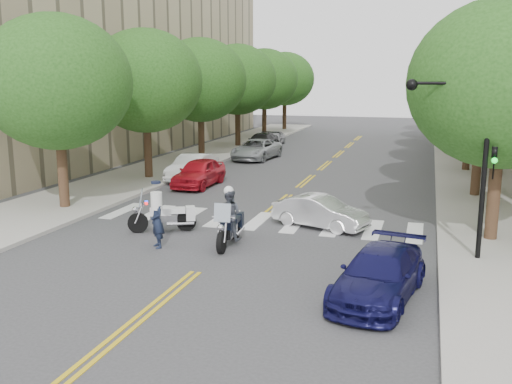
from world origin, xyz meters
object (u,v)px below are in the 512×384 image
at_px(motorcycle_police, 229,219).
at_px(sedan_blue, 379,275).
at_px(motorcycle_parked, 168,217).
at_px(convertible, 320,212).
at_px(officer_standing, 157,221).

height_order(motorcycle_police, sedan_blue, motorcycle_police).
bearing_deg(motorcycle_parked, sedan_blue, -145.32).
distance_m(convertible, sedan_blue, 7.34).
xyz_separation_m(motorcycle_police, sedan_blue, (5.44, -3.51, -0.28)).
distance_m(motorcycle_police, sedan_blue, 6.48).
distance_m(motorcycle_police, motorcycle_parked, 3.00).
height_order(motorcycle_police, motorcycle_parked, motorcycle_police).
height_order(motorcycle_police, convertible, motorcycle_police).
xyz_separation_m(motorcycle_police, motorcycle_parked, (-2.81, 0.98, -0.36)).
xyz_separation_m(convertible, sedan_blue, (2.84, -6.77, 0.04)).
xyz_separation_m(officer_standing, convertible, (4.87, 4.27, -0.32)).
bearing_deg(sedan_blue, motorcycle_parked, 161.44).
xyz_separation_m(officer_standing, sedan_blue, (7.71, -2.50, -0.28)).
relative_size(convertible, sedan_blue, 0.83).
height_order(convertible, sedan_blue, sedan_blue).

